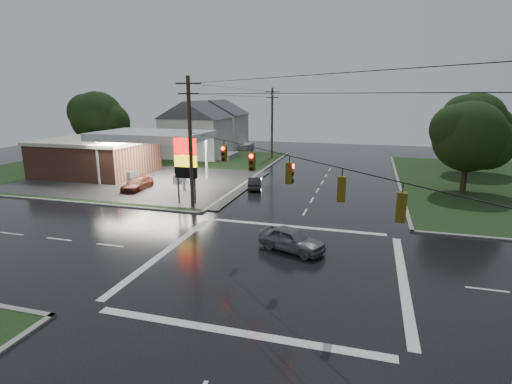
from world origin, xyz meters
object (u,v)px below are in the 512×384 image
(utility_pole_n, at_px, (272,122))
(car_north, at_px, (255,183))
(tree_ne_far, at_px, (476,123))
(gas_station, at_px, (104,155))
(car_crossing, at_px, (292,239))
(car_pump, at_px, (137,184))
(pylon_sign, at_px, (185,160))
(house_near, at_px, (196,129))
(tree_nw_behind, at_px, (98,118))
(utility_pole_nw, at_px, (190,142))
(house_far, at_px, (219,123))
(tree_ne_near, at_px, (471,137))

(utility_pole_n, xyz_separation_m, car_north, (3.10, -20.05, -4.85))
(tree_ne_far, bearing_deg, utility_pole_n, 171.45)
(gas_station, xyz_separation_m, car_crossing, (26.21, -17.29, -1.81))
(utility_pole_n, xyz_separation_m, car_crossing, (10.03, -35.59, -4.73))
(gas_station, height_order, car_pump, gas_station)
(pylon_sign, relative_size, utility_pole_n, 0.57)
(house_near, xyz_separation_m, car_north, (14.55, -18.05, -3.79))
(utility_pole_n, bearing_deg, gas_station, -131.47)
(car_north, bearing_deg, car_pump, 4.38)
(pylon_sign, relative_size, car_crossing, 1.38)
(pylon_sign, relative_size, tree_nw_behind, 0.60)
(utility_pole_nw, height_order, car_pump, utility_pole_nw)
(utility_pole_nw, bearing_deg, car_crossing, -35.27)
(house_far, bearing_deg, tree_ne_near, -35.77)
(house_far, distance_m, tree_ne_far, 41.57)
(car_pump, bearing_deg, tree_nw_behind, 134.44)
(utility_pole_nw, height_order, house_far, utility_pole_nw)
(utility_pole_nw, relative_size, utility_pole_n, 1.05)
(car_north, relative_size, car_pump, 0.85)
(utility_pole_nw, relative_size, car_north, 2.92)
(utility_pole_n, relative_size, house_near, 0.95)
(tree_nw_behind, xyz_separation_m, car_north, (27.45, -12.04, -5.56))
(house_far, xyz_separation_m, car_pump, (4.23, -34.00, -3.76))
(tree_ne_near, relative_size, car_crossing, 2.07)
(utility_pole_nw, distance_m, car_crossing, 13.26)
(car_north, distance_m, car_crossing, 17.02)
(house_far, bearing_deg, car_pump, -82.91)
(car_north, xyz_separation_m, car_pump, (-11.33, -3.95, 0.02))
(gas_station, distance_m, tree_nw_behind, 13.63)
(tree_ne_far, bearing_deg, car_north, -145.74)
(utility_pole_nw, distance_m, tree_ne_far, 36.20)
(pylon_sign, relative_size, house_near, 0.54)
(house_far, distance_m, tree_ne_near, 44.50)
(gas_station, bearing_deg, tree_nw_behind, 128.42)
(utility_pole_n, distance_m, house_near, 11.67)
(pylon_sign, bearing_deg, house_far, 106.98)
(pylon_sign, relative_size, utility_pole_nw, 0.55)
(utility_pole_nw, height_order, house_near, utility_pole_nw)
(house_far, xyz_separation_m, car_north, (15.55, -30.05, -3.79))
(tree_ne_near, bearing_deg, gas_station, -176.70)
(pylon_sign, xyz_separation_m, tree_ne_far, (27.65, 23.49, 2.17))
(utility_pole_nw, bearing_deg, house_near, 113.37)
(pylon_sign, distance_m, utility_pole_n, 27.56)
(gas_station, bearing_deg, tree_ne_near, 3.30)
(house_near, height_order, tree_ne_far, tree_ne_far)
(tree_ne_far, bearing_deg, tree_ne_near, -104.07)
(utility_pole_nw, xyz_separation_m, house_far, (-12.45, 38.50, -1.32))
(utility_pole_n, distance_m, car_north, 20.86)
(utility_pole_nw, bearing_deg, tree_ne_far, 42.59)
(house_near, bearing_deg, tree_nw_behind, -155.02)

